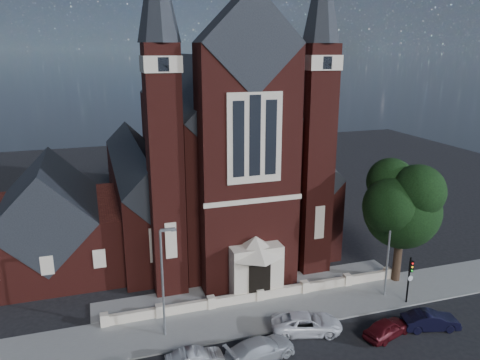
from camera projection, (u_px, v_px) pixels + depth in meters
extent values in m
plane|color=black|center=(229.00, 257.00, 45.46)|extent=(120.00, 120.00, 0.00)
cube|color=gray|center=(268.00, 313.00, 35.84)|extent=(60.00, 5.00, 0.12)
cube|color=gray|center=(251.00, 289.00, 39.50)|extent=(26.00, 3.00, 0.14)
cube|color=beige|center=(259.00, 301.00, 37.67)|extent=(24.00, 0.40, 0.90)
cube|color=#4D1914|center=(203.00, 164.00, 52.73)|extent=(10.00, 30.00, 14.00)
cube|color=black|center=(202.00, 102.00, 50.84)|extent=(10.00, 30.20, 10.00)
cube|color=#4D1914|center=(138.00, 199.00, 50.40)|extent=(5.00, 26.00, 8.00)
cube|color=#4D1914|center=(268.00, 186.00, 54.84)|extent=(5.00, 26.00, 8.00)
cube|color=black|center=(136.00, 163.00, 49.32)|extent=(5.01, 26.20, 5.01)
cube|color=black|center=(269.00, 153.00, 53.76)|extent=(5.01, 26.20, 5.01)
cube|color=#4D1914|center=(248.00, 172.00, 37.72)|extent=(8.00, 3.00, 20.00)
cube|color=black|center=(248.00, 43.00, 35.02)|extent=(8.00, 3.20, 8.00)
cube|color=beige|center=(255.00, 139.00, 35.49)|extent=(4.40, 0.15, 7.00)
cube|color=black|center=(255.00, 136.00, 35.37)|extent=(0.90, 0.08, 6.20)
cube|color=beige|center=(255.00, 270.00, 37.99)|extent=(4.20, 2.00, 4.40)
cube|color=black|center=(260.00, 283.00, 37.19)|extent=(1.80, 0.12, 3.20)
cone|color=beige|center=(256.00, 245.00, 37.40)|extent=(4.60, 4.60, 1.60)
cube|color=#4D1914|center=(166.00, 175.00, 36.71)|extent=(2.60, 2.60, 20.00)
cube|color=beige|center=(161.00, 64.00, 34.41)|extent=(2.80, 2.80, 1.20)
cube|color=#4D1914|center=(315.00, 163.00, 40.56)|extent=(2.60, 2.60, 20.00)
cube|color=beige|center=(319.00, 62.00, 38.26)|extent=(2.80, 2.80, 1.20)
cube|color=#4D1914|center=(52.00, 237.00, 42.66)|extent=(12.00, 12.00, 6.00)
cube|color=black|center=(48.00, 206.00, 41.85)|extent=(8.49, 12.20, 8.49)
cylinder|color=black|center=(398.00, 254.00, 40.24)|extent=(0.70, 0.70, 5.00)
sphere|color=black|center=(402.00, 211.00, 39.16)|extent=(6.40, 6.40, 6.40)
sphere|color=black|center=(418.00, 191.00, 37.64)|extent=(4.40, 4.40, 4.40)
cylinder|color=gray|center=(163.00, 285.00, 31.93)|extent=(0.16, 0.16, 8.00)
cube|color=gray|center=(168.00, 230.00, 31.00)|extent=(1.00, 0.15, 0.18)
cube|color=gray|center=(174.00, 230.00, 31.14)|extent=(0.35, 0.22, 0.12)
cylinder|color=gray|center=(388.00, 251.00, 37.26)|extent=(0.16, 0.16, 8.00)
cube|color=gray|center=(398.00, 203.00, 36.33)|extent=(1.00, 0.15, 0.18)
cube|color=gray|center=(402.00, 204.00, 36.47)|extent=(0.35, 0.22, 0.12)
cylinder|color=black|center=(408.00, 281.00, 36.72)|extent=(0.14, 0.14, 4.00)
cube|color=black|center=(411.00, 266.00, 36.24)|extent=(0.28, 0.22, 0.90)
sphere|color=red|center=(413.00, 264.00, 36.04)|extent=(0.14, 0.14, 0.14)
sphere|color=#CC8C0C|center=(412.00, 267.00, 36.12)|extent=(0.14, 0.14, 0.14)
sphere|color=#0C9919|center=(412.00, 271.00, 36.20)|extent=(0.14, 0.14, 0.14)
imported|color=#979B9E|center=(195.00, 359.00, 29.63)|extent=(3.73, 1.31, 1.23)
imported|color=#B4B8BC|center=(260.00, 349.00, 30.46)|extent=(5.11, 2.90, 1.40)
imported|color=white|center=(307.00, 323.00, 33.31)|extent=(5.48, 3.51, 1.41)
imported|color=#4E0D13|center=(387.00, 328.00, 32.83)|extent=(4.12, 2.64, 1.31)
imported|color=black|center=(430.00, 321.00, 33.70)|extent=(4.31, 2.33, 1.35)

